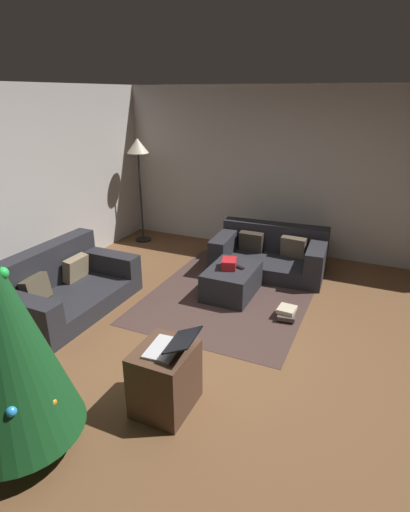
{
  "coord_description": "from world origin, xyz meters",
  "views": [
    {
      "loc": [
        -3.29,
        -1.17,
        2.48
      ],
      "look_at": [
        0.61,
        0.59,
        0.75
      ],
      "focal_mm": 28.5,
      "sensor_mm": 36.0,
      "label": 1
    }
  ],
  "objects_px": {
    "ottoman": "(232,281)",
    "gift_box": "(229,264)",
    "couch_right": "(271,253)",
    "laptop": "(171,345)",
    "side_table": "(165,378)",
    "book_stack": "(287,313)",
    "corner_lamp": "(138,154)",
    "christmas_tree": "(2,338)",
    "tv_remote": "(239,267)",
    "couch_left": "(62,287)"
  },
  "relations": [
    {
      "from": "gift_box",
      "to": "laptop",
      "type": "distance_m",
      "value": 2.18
    },
    {
      "from": "couch_left",
      "to": "couch_right",
      "type": "distance_m",
      "value": 2.97
    },
    {
      "from": "side_table",
      "to": "corner_lamp",
      "type": "bearing_deg",
      "value": 34.93
    },
    {
      "from": "couch_left",
      "to": "book_stack",
      "type": "xyz_separation_m",
      "value": [
        0.86,
        -2.59,
        -0.2
      ]
    },
    {
      "from": "couch_left",
      "to": "corner_lamp",
      "type": "xyz_separation_m",
      "value": [
        2.49,
        0.43,
        1.26
      ]
    },
    {
      "from": "couch_left",
      "to": "corner_lamp",
      "type": "height_order",
      "value": "corner_lamp"
    },
    {
      "from": "couch_left",
      "to": "christmas_tree",
      "type": "distance_m",
      "value": 2.29
    },
    {
      "from": "couch_left",
      "to": "corner_lamp",
      "type": "relative_size",
      "value": 0.94
    },
    {
      "from": "side_table",
      "to": "christmas_tree",
      "type": "bearing_deg",
      "value": 136.62
    },
    {
      "from": "gift_box",
      "to": "christmas_tree",
      "type": "relative_size",
      "value": 0.13
    },
    {
      "from": "corner_lamp",
      "to": "side_table",
      "type": "bearing_deg",
      "value": -145.07
    },
    {
      "from": "couch_left",
      "to": "couch_right",
      "type": "height_order",
      "value": "couch_left"
    },
    {
      "from": "couch_right",
      "to": "book_stack",
      "type": "bearing_deg",
      "value": 110.13
    },
    {
      "from": "couch_left",
      "to": "gift_box",
      "type": "bearing_deg",
      "value": 124.28
    },
    {
      "from": "laptop",
      "to": "book_stack",
      "type": "bearing_deg",
      "value": -15.74
    },
    {
      "from": "book_stack",
      "to": "corner_lamp",
      "type": "distance_m",
      "value": 3.73
    },
    {
      "from": "laptop",
      "to": "side_table",
      "type": "bearing_deg",
      "value": 94.92
    },
    {
      "from": "ottoman",
      "to": "side_table",
      "type": "bearing_deg",
      "value": -173.93
    },
    {
      "from": "tv_remote",
      "to": "gift_box",
      "type": "bearing_deg",
      "value": 141.16
    },
    {
      "from": "couch_right",
      "to": "christmas_tree",
      "type": "bearing_deg",
      "value": 75.5
    },
    {
      "from": "gift_box",
      "to": "ottoman",
      "type": "bearing_deg",
      "value": -72.67
    },
    {
      "from": "couch_left",
      "to": "gift_box",
      "type": "distance_m",
      "value": 2.1
    },
    {
      "from": "gift_box",
      "to": "book_stack",
      "type": "relative_size",
      "value": 0.81
    },
    {
      "from": "couch_right",
      "to": "book_stack",
      "type": "distance_m",
      "value": 1.45
    },
    {
      "from": "couch_right",
      "to": "book_stack",
      "type": "height_order",
      "value": "couch_right"
    },
    {
      "from": "couch_left",
      "to": "corner_lamp",
      "type": "distance_m",
      "value": 2.82
    },
    {
      "from": "gift_box",
      "to": "side_table",
      "type": "distance_m",
      "value": 2.17
    },
    {
      "from": "couch_right",
      "to": "corner_lamp",
      "type": "height_order",
      "value": "corner_lamp"
    },
    {
      "from": "ottoman",
      "to": "christmas_tree",
      "type": "height_order",
      "value": "christmas_tree"
    },
    {
      "from": "couch_right",
      "to": "laptop",
      "type": "distance_m",
      "value": 3.2
    },
    {
      "from": "tv_remote",
      "to": "side_table",
      "type": "height_order",
      "value": "side_table"
    },
    {
      "from": "couch_right",
      "to": "laptop",
      "type": "height_order",
      "value": "laptop"
    },
    {
      "from": "side_table",
      "to": "book_stack",
      "type": "height_order",
      "value": "side_table"
    },
    {
      "from": "ottoman",
      "to": "book_stack",
      "type": "bearing_deg",
      "value": -110.59
    },
    {
      "from": "gift_box",
      "to": "side_table",
      "type": "relative_size",
      "value": 0.43
    },
    {
      "from": "laptop",
      "to": "corner_lamp",
      "type": "bearing_deg",
      "value": 35.65
    },
    {
      "from": "couch_left",
      "to": "gift_box",
      "type": "relative_size",
      "value": 6.94
    },
    {
      "from": "couch_right",
      "to": "side_table",
      "type": "distance_m",
      "value": 3.18
    },
    {
      "from": "couch_right",
      "to": "gift_box",
      "type": "distance_m",
      "value": 1.08
    },
    {
      "from": "christmas_tree",
      "to": "laptop",
      "type": "distance_m",
      "value": 1.2
    },
    {
      "from": "side_table",
      "to": "book_stack",
      "type": "relative_size",
      "value": 1.91
    },
    {
      "from": "couch_right",
      "to": "laptop",
      "type": "bearing_deg",
      "value": 87.44
    },
    {
      "from": "book_stack",
      "to": "couch_right",
      "type": "bearing_deg",
      "value": 23.75
    },
    {
      "from": "laptop",
      "to": "corner_lamp",
      "type": "relative_size",
      "value": 0.24
    },
    {
      "from": "couch_left",
      "to": "book_stack",
      "type": "height_order",
      "value": "couch_left"
    },
    {
      "from": "book_stack",
      "to": "laptop",
      "type": "bearing_deg",
      "value": 164.26
    },
    {
      "from": "gift_box",
      "to": "book_stack",
      "type": "height_order",
      "value": "gift_box"
    },
    {
      "from": "ottoman",
      "to": "gift_box",
      "type": "relative_size",
      "value": 3.38
    },
    {
      "from": "ottoman",
      "to": "corner_lamp",
      "type": "relative_size",
      "value": 0.46
    },
    {
      "from": "couch_right",
      "to": "corner_lamp",
      "type": "bearing_deg",
      "value": -10.82
    }
  ]
}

